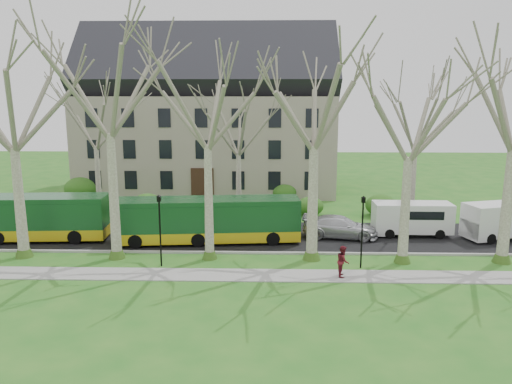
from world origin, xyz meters
TOP-DOWN VIEW (x-y plane):
  - ground at (0.00, 0.00)m, footprint 120.00×120.00m
  - sidewalk at (0.00, -2.50)m, footprint 70.00×2.00m
  - road at (0.00, 5.50)m, footprint 80.00×8.00m
  - curb at (0.00, 1.50)m, footprint 80.00×0.25m
  - building at (-6.00, 24.00)m, footprint 26.50×12.20m
  - tree_row_verge at (0.00, 0.30)m, footprint 49.00×7.00m
  - tree_row_far at (-1.33, 11.00)m, footprint 33.00×7.00m
  - lamp_row at (-0.00, -1.00)m, footprint 36.22×0.22m
  - hedges at (-4.67, 14.00)m, footprint 30.60×8.60m
  - bus_lead at (-17.49, 4.10)m, footprint 13.15×3.56m
  - bus_follow at (-3.77, 3.96)m, footprint 12.89×3.87m
  - sedan at (5.61, 5.28)m, footprint 5.63×2.95m
  - van_a at (10.91, 5.97)m, footprint 5.57×2.08m
  - van_b at (17.34, 5.34)m, footprint 6.28×3.64m
  - pedestrian_b at (4.70, -2.55)m, footprint 0.76×0.93m

SIDE VIEW (x-z plane):
  - ground at x=0.00m, z-range 0.00..0.00m
  - sidewalk at x=0.00m, z-range 0.00..0.06m
  - road at x=0.00m, z-range 0.00..0.06m
  - curb at x=0.00m, z-range 0.00..0.14m
  - sedan at x=5.61m, z-range 0.06..1.62m
  - pedestrian_b at x=4.70m, z-range 0.06..1.84m
  - hedges at x=-4.67m, z-range 0.00..2.00m
  - van_a at x=10.91m, z-range 0.06..2.48m
  - van_b at x=17.34m, z-range 0.06..2.64m
  - bus_follow at x=-3.77m, z-range 0.06..3.23m
  - bus_lead at x=-17.49m, z-range 0.06..3.31m
  - lamp_row at x=0.00m, z-range 0.42..4.72m
  - tree_row_far at x=-1.33m, z-range 0.00..12.00m
  - tree_row_verge at x=0.00m, z-range 0.00..14.00m
  - building at x=-6.00m, z-range 0.07..16.07m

